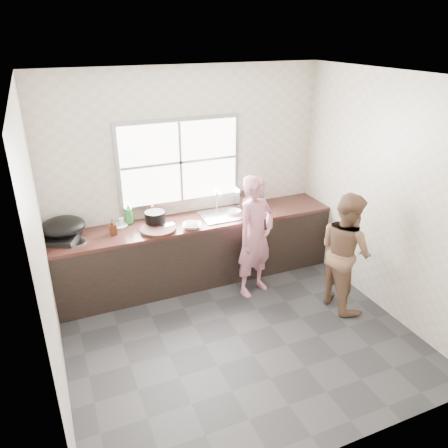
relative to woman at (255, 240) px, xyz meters
name	(u,v)px	position (x,y,z in m)	size (l,w,h in m)	color
floor	(239,335)	(-0.55, -0.74, -0.72)	(3.60, 3.20, 0.01)	#29292C
ceiling	(243,76)	(-0.55, -0.74, 1.99)	(3.60, 3.20, 0.01)	silver
wall_back	(188,176)	(-0.55, 0.87, 0.63)	(3.60, 0.01, 2.70)	beige
wall_left	(43,258)	(-2.36, -0.74, 0.63)	(0.01, 3.20, 2.70)	beige
wall_right	(387,197)	(1.25, -0.74, 0.63)	(0.01, 3.20, 2.70)	beige
wall_front	(343,313)	(-0.55, -2.34, 0.63)	(3.60, 0.01, 2.70)	beige
cabinet	(198,251)	(-0.55, 0.55, -0.31)	(3.60, 0.62, 0.82)	black
countertop	(197,221)	(-0.55, 0.55, 0.12)	(3.60, 0.64, 0.04)	#361B16
sink	(222,215)	(-0.20, 0.55, 0.15)	(0.55, 0.45, 0.02)	silver
faucet	(216,200)	(-0.20, 0.75, 0.29)	(0.02, 0.02, 0.30)	silver
window_frame	(180,162)	(-0.65, 0.85, 0.83)	(1.60, 0.05, 1.10)	#9EA0A5
window_glazing	(180,162)	(-0.65, 0.83, 0.83)	(1.50, 0.01, 1.00)	white
woman	(255,240)	(0.00, 0.00, 0.00)	(0.52, 0.34, 1.43)	#B56D7F
person_side	(345,251)	(0.83, -0.66, 0.00)	(0.70, 0.54, 1.43)	brown
cutting_board	(158,229)	(-1.09, 0.42, 0.17)	(0.43, 0.43, 0.04)	black
cleaver	(167,225)	(-0.96, 0.46, 0.19)	(0.17, 0.09, 0.01)	#B0B1B8
bowl_mince	(192,226)	(-0.69, 0.34, 0.17)	(0.23, 0.23, 0.06)	white
bowl_crabs	(254,205)	(0.30, 0.63, 0.18)	(0.22, 0.22, 0.07)	white
bowl_held	(235,212)	(-0.04, 0.53, 0.18)	(0.22, 0.22, 0.07)	white
black_pot	(155,219)	(-1.08, 0.60, 0.23)	(0.25, 0.25, 0.18)	black
plate_food	(119,226)	(-1.50, 0.75, 0.15)	(0.20, 0.20, 0.02)	white
bottle_green	(129,213)	(-1.36, 0.78, 0.28)	(0.11, 0.11, 0.28)	#2D8A38
bottle_brown_tall	(113,227)	(-1.60, 0.55, 0.23)	(0.08, 0.08, 0.17)	#3D1B0F
bottle_brown_short	(153,213)	(-1.06, 0.78, 0.23)	(0.14, 0.14, 0.18)	#4D1B13
glass_jar	(121,222)	(-1.47, 0.75, 0.20)	(0.07, 0.07, 0.10)	silver
burner	(59,238)	(-2.20, 0.62, 0.18)	(0.40, 0.40, 0.06)	black
wok	(63,226)	(-2.13, 0.65, 0.30)	(0.50, 0.50, 0.19)	black
dish_rack	(248,195)	(0.27, 0.78, 0.28)	(0.37, 0.26, 0.27)	silver
pot_lid_left	(75,242)	(-2.04, 0.51, 0.15)	(0.27, 0.27, 0.01)	#B8BBC0
pot_lid_right	(120,226)	(-1.48, 0.75, 0.15)	(0.24, 0.24, 0.01)	#B1B2B8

